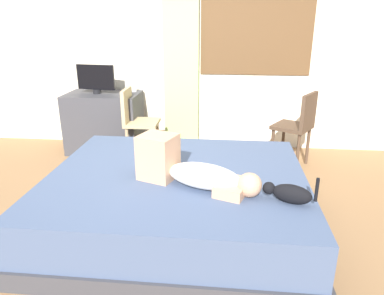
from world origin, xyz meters
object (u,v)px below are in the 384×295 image
at_px(person_lying, 192,170).
at_px(cat, 289,193).
at_px(cup, 134,88).
at_px(chair_by_desk, 136,119).
at_px(tv_monitor, 96,79).
at_px(desk, 105,122).
at_px(bed, 177,200).
at_px(chair_spare, 298,124).

xyz_separation_m(person_lying, cat, (0.67, -0.21, -0.05)).
distance_m(cup, chair_by_desk, 0.54).
height_order(cat, chair_by_desk, chair_by_desk).
xyz_separation_m(person_lying, tv_monitor, (-1.37, 1.86, 0.35)).
relative_size(desk, cup, 9.86).
distance_m(cat, cup, 2.77).
relative_size(cat, desk, 0.38).
height_order(tv_monitor, cup, tv_monitor).
bearing_deg(desk, cup, 25.44).
bearing_deg(chair_by_desk, bed, -63.99).
height_order(bed, cup, cup).
height_order(person_lying, tv_monitor, tv_monitor).
xyz_separation_m(cup, chair_by_desk, (0.12, -0.45, -0.28)).
bearing_deg(bed, cat, -25.90).
bearing_deg(chair_spare, chair_by_desk, 179.38).
relative_size(person_lying, tv_monitor, 1.93).
xyz_separation_m(tv_monitor, chair_by_desk, (0.55, -0.28, -0.41)).
bearing_deg(cat, tv_monitor, 134.56).
bearing_deg(chair_by_desk, tv_monitor, 153.08).
distance_m(bed, desk, 2.05).
bearing_deg(tv_monitor, chair_by_desk, -26.92).
relative_size(bed, desk, 2.30).
bearing_deg(chair_spare, cat, -101.70).
distance_m(cat, chair_spare, 1.81).
height_order(cat, tv_monitor, tv_monitor).
distance_m(cat, tv_monitor, 2.93).
xyz_separation_m(cat, desk, (-1.97, 2.07, -0.16)).
xyz_separation_m(bed, person_lying, (0.14, -0.18, 0.35)).
bearing_deg(desk, tv_monitor, 180.00).
relative_size(bed, cup, 22.65).
bearing_deg(chair_spare, bed, -130.36).
height_order(tv_monitor, chair_spare, tv_monitor).
height_order(cat, cup, cup).
distance_m(person_lying, tv_monitor, 2.34).
distance_m(desk, cup, 0.58).
bearing_deg(desk, person_lying, -54.97).
xyz_separation_m(tv_monitor, chair_spare, (2.41, -0.30, -0.41)).
relative_size(desk, tv_monitor, 1.88).
bearing_deg(cat, desk, 133.60).
bearing_deg(chair_by_desk, chair_spare, -0.62).
bearing_deg(cat, person_lying, 162.51).
xyz_separation_m(bed, cup, (-0.81, 1.85, 0.56)).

